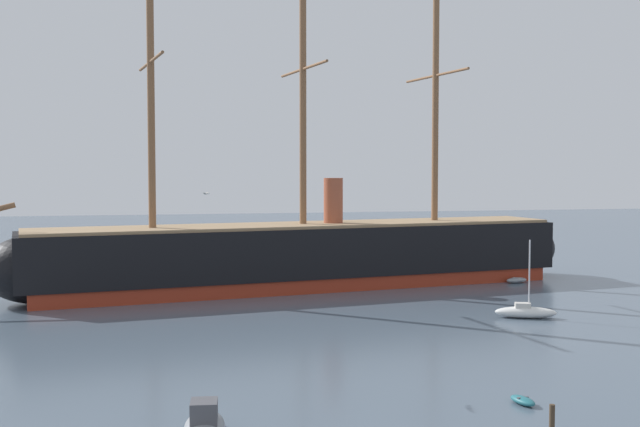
{
  "coord_description": "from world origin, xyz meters",
  "views": [
    {
      "loc": [
        -12.09,
        -27.22,
        12.94
      ],
      "look_at": [
        2.82,
        39.8,
        9.04
      ],
      "focal_mm": 44.11,
      "sensor_mm": 36.0,
      "label": 1
    }
  ],
  "objects_px": {
    "dinghy_far_right": "(517,280)",
    "dinghy_distant_centre": "(267,273)",
    "sailboat_alongside_stern": "(526,311)",
    "tall_ship": "(303,254)",
    "seagull_in_flight": "(206,194)",
    "dinghy_foreground_right": "(523,400)",
    "motorboat_foreground_left": "(204,425)"
  },
  "relations": [
    {
      "from": "motorboat_foreground_left",
      "to": "seagull_in_flight",
      "type": "xyz_separation_m",
      "value": [
        1.17,
        13.37,
        10.68
      ]
    },
    {
      "from": "sailboat_alongside_stern",
      "to": "dinghy_far_right",
      "type": "relative_size",
      "value": 2.4
    },
    {
      "from": "seagull_in_flight",
      "to": "dinghy_foreground_right",
      "type": "bearing_deg",
      "value": -35.2
    },
    {
      "from": "motorboat_foreground_left",
      "to": "dinghy_distant_centre",
      "type": "bearing_deg",
      "value": 78.35
    },
    {
      "from": "motorboat_foreground_left",
      "to": "dinghy_distant_centre",
      "type": "relative_size",
      "value": 1.79
    },
    {
      "from": "dinghy_foreground_right",
      "to": "tall_ship",
      "type": "bearing_deg",
      "value": 94.54
    },
    {
      "from": "sailboat_alongside_stern",
      "to": "dinghy_distant_centre",
      "type": "relative_size",
      "value": 2.5
    },
    {
      "from": "dinghy_foreground_right",
      "to": "sailboat_alongside_stern",
      "type": "relative_size",
      "value": 0.29
    },
    {
      "from": "dinghy_foreground_right",
      "to": "dinghy_distant_centre",
      "type": "relative_size",
      "value": 0.73
    },
    {
      "from": "sailboat_alongside_stern",
      "to": "dinghy_distant_centre",
      "type": "bearing_deg",
      "value": 119.58
    },
    {
      "from": "tall_ship",
      "to": "sailboat_alongside_stern",
      "type": "relative_size",
      "value": 10.31
    },
    {
      "from": "tall_ship",
      "to": "motorboat_foreground_left",
      "type": "bearing_deg",
      "value": -106.96
    },
    {
      "from": "dinghy_foreground_right",
      "to": "seagull_in_flight",
      "type": "height_order",
      "value": "seagull_in_flight"
    },
    {
      "from": "dinghy_far_right",
      "to": "tall_ship",
      "type": "bearing_deg",
      "value": 176.46
    },
    {
      "from": "tall_ship",
      "to": "seagull_in_flight",
      "type": "xyz_separation_m",
      "value": [
        -12.83,
        -32.53,
        7.67
      ]
    },
    {
      "from": "dinghy_foreground_right",
      "to": "dinghy_far_right",
      "type": "distance_m",
      "value": 47.41
    },
    {
      "from": "sailboat_alongside_stern",
      "to": "dinghy_foreground_right",
      "type": "bearing_deg",
      "value": -117.54
    },
    {
      "from": "tall_ship",
      "to": "dinghy_far_right",
      "type": "bearing_deg",
      "value": -3.54
    },
    {
      "from": "seagull_in_flight",
      "to": "sailboat_alongside_stern",
      "type": "bearing_deg",
      "value": 22.07
    },
    {
      "from": "motorboat_foreground_left",
      "to": "dinghy_foreground_right",
      "type": "relative_size",
      "value": 2.47
    },
    {
      "from": "motorboat_foreground_left",
      "to": "dinghy_foreground_right",
      "type": "height_order",
      "value": "motorboat_foreground_left"
    },
    {
      "from": "dinghy_foreground_right",
      "to": "dinghy_distant_centre",
      "type": "height_order",
      "value": "dinghy_distant_centre"
    },
    {
      "from": "sailboat_alongside_stern",
      "to": "dinghy_far_right",
      "type": "bearing_deg",
      "value": 65.43
    },
    {
      "from": "dinghy_foreground_right",
      "to": "seagull_in_flight",
      "type": "relative_size",
      "value": 1.52
    },
    {
      "from": "dinghy_far_right",
      "to": "dinghy_distant_centre",
      "type": "height_order",
      "value": "dinghy_far_right"
    },
    {
      "from": "dinghy_far_right",
      "to": "sailboat_alongside_stern",
      "type": "bearing_deg",
      "value": -114.57
    },
    {
      "from": "tall_ship",
      "to": "seagull_in_flight",
      "type": "relative_size",
      "value": 53.92
    },
    {
      "from": "tall_ship",
      "to": "dinghy_distant_centre",
      "type": "xyz_separation_m",
      "value": [
        -2.38,
        10.44,
        -3.4
      ]
    },
    {
      "from": "dinghy_far_right",
      "to": "motorboat_foreground_left",
      "type": "bearing_deg",
      "value": -130.88
    },
    {
      "from": "seagull_in_flight",
      "to": "dinghy_distant_centre",
      "type": "bearing_deg",
      "value": 76.33
    },
    {
      "from": "motorboat_foreground_left",
      "to": "dinghy_far_right",
      "type": "xyz_separation_m",
      "value": [
        38.43,
        44.39,
        -0.38
      ]
    },
    {
      "from": "tall_ship",
      "to": "dinghy_far_right",
      "type": "distance_m",
      "value": 24.7
    }
  ]
}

